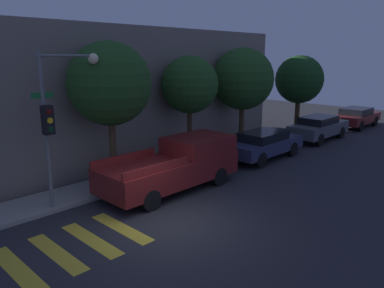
% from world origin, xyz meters
% --- Properties ---
extents(ground_plane, '(60.00, 60.00, 0.00)m').
position_xyz_m(ground_plane, '(0.00, 0.00, 0.00)').
color(ground_plane, '#28282D').
extents(sidewalk, '(26.00, 1.84, 0.14)m').
position_xyz_m(sidewalk, '(0.00, 4.12, 0.07)').
color(sidewalk, gray).
rests_on(sidewalk, ground).
extents(building_row, '(26.00, 6.00, 6.24)m').
position_xyz_m(building_row, '(0.00, 8.44, 3.12)').
color(building_row, slate).
rests_on(building_row, ground).
extents(crosswalk, '(4.49, 2.60, 0.00)m').
position_xyz_m(crosswalk, '(-3.19, 0.80, 0.00)').
color(crosswalk, gold).
rests_on(crosswalk, ground).
extents(traffic_light_pole, '(2.36, 0.56, 5.12)m').
position_xyz_m(traffic_light_pole, '(-1.55, 3.37, 3.39)').
color(traffic_light_pole, slate).
rests_on(traffic_light_pole, ground).
extents(pickup_truck, '(5.57, 2.12, 1.85)m').
position_xyz_m(pickup_truck, '(2.31, 2.10, 0.95)').
color(pickup_truck, maroon).
rests_on(pickup_truck, ground).
extents(sedan_near_corner, '(4.56, 1.77, 1.37)m').
position_xyz_m(sedan_near_corner, '(8.22, 2.10, 0.75)').
color(sedan_near_corner, '#2D3351').
rests_on(sedan_near_corner, ground).
extents(sedan_middle, '(4.60, 1.77, 1.45)m').
position_xyz_m(sedan_middle, '(14.03, 2.10, 0.79)').
color(sedan_middle, '#4C5156').
rests_on(sedan_middle, ground).
extents(sedan_far_end, '(4.41, 1.86, 1.38)m').
position_xyz_m(sedan_far_end, '(19.82, 2.10, 0.75)').
color(sedan_far_end, maroon).
rests_on(sedan_far_end, ground).
extents(tree_near_corner, '(3.16, 3.16, 5.52)m').
position_xyz_m(tree_near_corner, '(0.96, 4.26, 3.93)').
color(tree_near_corner, '#4C3823').
rests_on(tree_near_corner, ground).
extents(tree_midblock, '(2.62, 2.62, 4.98)m').
position_xyz_m(tree_midblock, '(5.24, 4.26, 3.65)').
color(tree_midblock, '#42301E').
rests_on(tree_midblock, ground).
extents(tree_far_end, '(3.27, 3.27, 5.39)m').
position_xyz_m(tree_far_end, '(9.25, 4.26, 3.74)').
color(tree_far_end, '#4C3823').
rests_on(tree_far_end, ground).
extents(tree_behind_truck, '(3.07, 3.07, 4.99)m').
position_xyz_m(tree_behind_truck, '(15.32, 4.26, 3.44)').
color(tree_behind_truck, '#4C3823').
rests_on(tree_behind_truck, ground).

